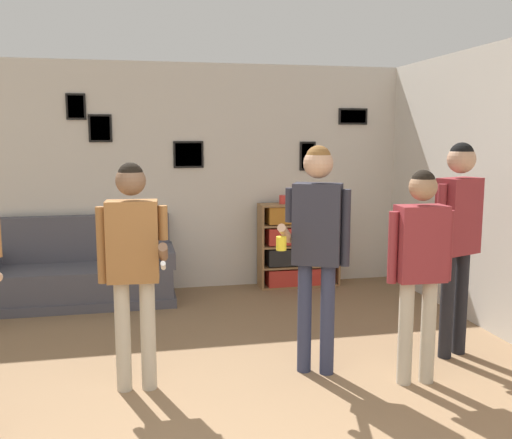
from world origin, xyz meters
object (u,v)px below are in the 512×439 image
at_px(bookshelf, 299,245).
at_px(person_spectator_far_right, 458,225).
at_px(person_watcher_holding_cup, 317,234).
at_px(person_spectator_near_bookshelf, 420,256).
at_px(drinking_cup, 283,200).
at_px(couch, 83,276).
at_px(person_player_foreground_center, 133,253).

relative_size(bookshelf, person_spectator_far_right, 0.57).
distance_m(person_watcher_holding_cup, person_spectator_near_bookshelf, 0.77).
bearing_deg(drinking_cup, couch, -175.35).
bearing_deg(person_player_foreground_center, couch, 103.42).
distance_m(person_watcher_holding_cup, drinking_cup, 2.59).
relative_size(person_watcher_holding_cup, drinking_cup, 17.06).
bearing_deg(drinking_cup, bookshelf, 0.05).
relative_size(bookshelf, person_player_foreground_center, 0.62).
distance_m(couch, person_player_foreground_center, 2.56).
relative_size(person_watcher_holding_cup, person_spectator_far_right, 0.99).
bearing_deg(person_watcher_holding_cup, drinking_cup, 81.18).
distance_m(couch, bookshelf, 2.57).
distance_m(person_player_foreground_center, person_watcher_holding_cup, 1.38).
bearing_deg(bookshelf, person_spectator_far_right, -75.37).
xyz_separation_m(bookshelf, person_spectator_near_bookshelf, (0.08, -2.90, 0.47)).
xyz_separation_m(person_watcher_holding_cup, person_spectator_near_bookshelf, (0.68, -0.34, -0.13)).
bearing_deg(person_watcher_holding_cup, person_spectator_near_bookshelf, -26.25).
xyz_separation_m(couch, person_spectator_near_bookshelf, (2.63, -2.71, 0.68)).
xyz_separation_m(person_watcher_holding_cup, drinking_cup, (0.40, 2.56, -0.02)).
xyz_separation_m(couch, bookshelf, (2.55, 0.19, 0.21)).
xyz_separation_m(person_player_foreground_center, person_watcher_holding_cup, (1.38, 0.02, 0.08)).
distance_m(person_player_foreground_center, person_spectator_far_right, 2.63).
relative_size(person_watcher_holding_cup, person_spectator_near_bookshelf, 1.11).
relative_size(person_player_foreground_center, drinking_cup, 15.97).
bearing_deg(person_watcher_holding_cup, couch, 129.40).
relative_size(bookshelf, person_watcher_holding_cup, 0.58).
relative_size(person_player_foreground_center, person_spectator_near_bookshelf, 1.04).
bearing_deg(person_spectator_far_right, person_player_foreground_center, -177.33).
relative_size(couch, person_watcher_holding_cup, 1.13).
height_order(bookshelf, person_watcher_holding_cup, person_watcher_holding_cup).
height_order(person_spectator_far_right, drinking_cup, person_spectator_far_right).
bearing_deg(person_spectator_near_bookshelf, person_spectator_far_right, 37.78).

